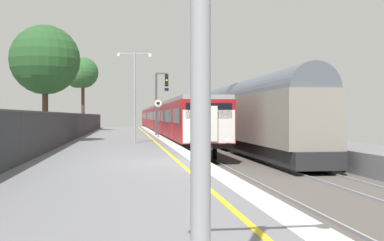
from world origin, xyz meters
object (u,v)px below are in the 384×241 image
(commuter_train_at_platform, at_px, (163,119))
(freight_train_adjacent_track, at_px, (209,115))
(speed_limit_sign, at_px, (158,113))
(background_tree_centre, at_px, (44,62))
(background_tree_left, at_px, (81,74))
(platform_lamp_mid, at_px, (135,89))
(signal_gantry, at_px, (159,96))

(commuter_train_at_platform, bearing_deg, freight_train_adjacent_track, -61.10)
(speed_limit_sign, bearing_deg, commuter_train_at_platform, 84.49)
(background_tree_centre, bearing_deg, commuter_train_at_platform, 70.18)
(commuter_train_at_platform, distance_m, background_tree_left, 10.38)
(freight_train_adjacent_track, distance_m, background_tree_left, 14.18)
(freight_train_adjacent_track, bearing_deg, platform_lamp_mid, -111.65)
(signal_gantry, height_order, speed_limit_sign, signal_gantry)
(signal_gantry, bearing_deg, background_tree_left, 120.83)
(commuter_train_at_platform, relative_size, background_tree_centre, 8.80)
(commuter_train_at_platform, relative_size, signal_gantry, 12.07)
(freight_train_adjacent_track, xyz_separation_m, background_tree_centre, (-13.02, -17.77, 3.09))
(signal_gantry, distance_m, speed_limit_sign, 4.20)
(commuter_train_at_platform, bearing_deg, background_tree_centre, -109.82)
(platform_lamp_mid, relative_size, background_tree_centre, 0.75)
(signal_gantry, height_order, background_tree_centre, background_tree_centre)
(background_tree_left, bearing_deg, signal_gantry, -59.17)
(commuter_train_at_platform, height_order, platform_lamp_mid, platform_lamp_mid)
(commuter_train_at_platform, xyz_separation_m, background_tree_centre, (-9.02, -25.02, 3.51))
(background_tree_left, bearing_deg, freight_train_adjacent_track, -18.78)
(commuter_train_at_platform, height_order, background_tree_centre, background_tree_centre)
(speed_limit_sign, relative_size, background_tree_centre, 0.40)
(speed_limit_sign, xyz_separation_m, background_tree_left, (-6.96, 16.23, 4.15))
(freight_train_adjacent_track, bearing_deg, background_tree_centre, -126.24)
(commuter_train_at_platform, distance_m, speed_limit_sign, 19.22)
(freight_train_adjacent_track, bearing_deg, commuter_train_at_platform, 118.90)
(freight_train_adjacent_track, height_order, speed_limit_sign, freight_train_adjacent_track)
(background_tree_left, bearing_deg, commuter_train_at_platform, 18.20)
(signal_gantry, relative_size, speed_limit_sign, 1.82)
(platform_lamp_mid, height_order, background_tree_left, background_tree_left)
(speed_limit_sign, bearing_deg, freight_train_adjacent_track, 63.76)
(platform_lamp_mid, xyz_separation_m, background_tree_centre, (-5.32, 1.64, 1.66))
(freight_train_adjacent_track, height_order, background_tree_centre, background_tree_centre)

